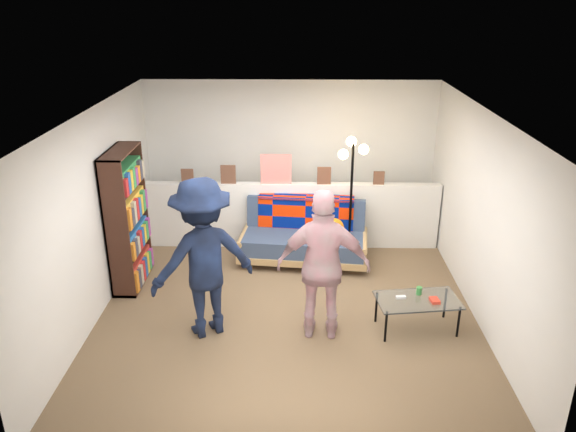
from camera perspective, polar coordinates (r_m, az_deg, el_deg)
The scene contains 10 objects.
ground at distance 7.04m, azimuth -0.06°, elevation -9.18°, with size 5.00×5.00×0.00m, color brown.
room_shell at distance 6.79m, azimuth 0.01°, elevation 5.09°, with size 4.60×5.05×2.45m.
half_wall_ledge at distance 8.43m, azimuth 0.17°, elevation 0.11°, with size 4.45×0.15×1.00m, color silver.
ledge_decor at distance 8.19m, azimuth -1.41°, elevation 4.46°, with size 2.97×0.02×0.45m.
futon_sofa at distance 8.04m, azimuth 1.75°, elevation -2.12°, with size 1.89×1.05×0.78m.
bookshelf at distance 7.53m, azimuth -16.00°, elevation -0.71°, with size 0.30×0.91×1.82m.
coffee_table at distance 6.61m, azimuth 13.09°, elevation -8.44°, with size 0.99×0.63×0.48m.
floor_lamp at distance 7.85m, azimuth 6.49°, elevation 4.20°, with size 0.41×0.34×1.78m.
person_left at distance 6.22m, azimuth -8.62°, elevation -4.27°, with size 1.19×0.68×1.84m, color black.
person_right at distance 6.11m, azimuth 3.63°, elevation -5.09°, with size 1.02×0.42×1.73m, color pink.
Camera 1 is at (0.12, -6.02, 3.65)m, focal length 35.00 mm.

